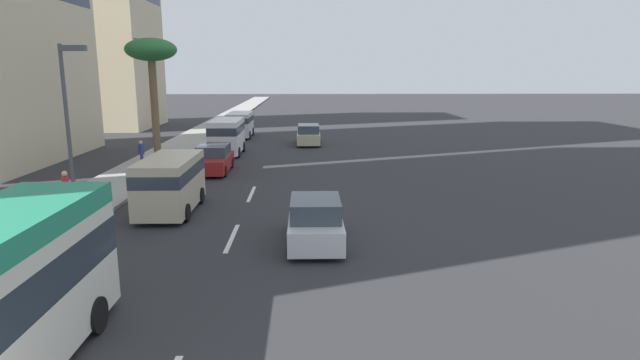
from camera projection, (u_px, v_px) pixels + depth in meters
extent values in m
plane|color=#2D2D30|center=(270.00, 153.00, 37.77)|extent=(198.00, 198.00, 0.00)
cube|color=#9E9B93|center=(170.00, 152.00, 37.56)|extent=(162.00, 3.41, 0.15)
cube|color=silver|center=(232.00, 238.00, 18.46)|extent=(3.20, 0.16, 0.01)
cube|color=silver|center=(251.00, 194.00, 25.08)|extent=(3.20, 0.16, 0.01)
cube|color=#A51E1E|center=(213.00, 163.00, 30.36)|extent=(4.43, 1.85, 0.78)
cube|color=#38424C|center=(213.00, 150.00, 30.43)|extent=(2.44, 1.70, 0.64)
cylinder|color=black|center=(224.00, 171.00, 29.09)|extent=(0.64, 0.22, 0.64)
cylinder|color=black|center=(194.00, 171.00, 29.04)|extent=(0.64, 0.22, 0.64)
cylinder|color=black|center=(231.00, 163.00, 31.77)|extent=(0.64, 0.22, 0.64)
cylinder|color=black|center=(203.00, 163.00, 31.73)|extent=(0.64, 0.22, 0.64)
cylinder|color=black|center=(96.00, 315.00, 11.72)|extent=(0.84, 0.26, 0.84)
cylinder|color=black|center=(5.00, 316.00, 11.67)|extent=(0.84, 0.26, 0.84)
cube|color=silver|center=(315.00, 227.00, 17.83)|extent=(4.07, 1.81, 0.81)
cube|color=#38424C|center=(315.00, 208.00, 17.48)|extent=(2.24, 1.67, 0.66)
cylinder|color=black|center=(292.00, 224.00, 19.09)|extent=(0.64, 0.22, 0.64)
cylinder|color=black|center=(337.00, 223.00, 19.14)|extent=(0.64, 0.22, 0.64)
cylinder|color=black|center=(290.00, 246.00, 16.63)|extent=(0.64, 0.22, 0.64)
cylinder|color=black|center=(342.00, 246.00, 16.67)|extent=(0.64, 0.22, 0.64)
cube|color=white|center=(227.00, 136.00, 36.72)|extent=(4.70, 2.01, 2.29)
cube|color=#2D3842|center=(227.00, 129.00, 36.62)|extent=(4.71, 2.02, 0.55)
cylinder|color=black|center=(238.00, 152.00, 35.57)|extent=(0.72, 0.24, 0.72)
cylinder|color=black|center=(210.00, 153.00, 35.52)|extent=(0.72, 0.24, 0.72)
cylinder|color=black|center=(243.00, 147.00, 38.33)|extent=(0.72, 0.24, 0.72)
cylinder|color=black|center=(217.00, 147.00, 38.28)|extent=(0.72, 0.24, 0.72)
cube|color=beige|center=(308.00, 137.00, 42.05)|extent=(4.70, 1.82, 0.79)
cube|color=#38424C|center=(308.00, 129.00, 41.67)|extent=(2.59, 1.68, 0.65)
cylinder|color=black|center=(298.00, 138.00, 43.51)|extent=(0.64, 0.22, 0.64)
cylinder|color=black|center=(318.00, 138.00, 43.55)|extent=(0.64, 0.22, 0.64)
cylinder|color=black|center=(298.00, 143.00, 40.66)|extent=(0.64, 0.22, 0.64)
cylinder|color=black|center=(319.00, 143.00, 40.70)|extent=(0.64, 0.22, 0.64)
cube|color=beige|center=(170.00, 183.00, 21.64)|extent=(4.79, 1.96, 2.14)
cube|color=#2D3842|center=(170.00, 172.00, 21.54)|extent=(4.80, 1.96, 0.51)
cylinder|color=black|center=(186.00, 213.00, 20.44)|extent=(0.72, 0.24, 0.72)
cylinder|color=black|center=(139.00, 213.00, 20.39)|extent=(0.72, 0.24, 0.72)
cylinder|color=black|center=(200.00, 196.00, 23.26)|extent=(0.72, 0.24, 0.72)
cylinder|color=black|center=(159.00, 196.00, 23.21)|extent=(0.72, 0.24, 0.72)
cube|color=silver|center=(240.00, 124.00, 46.33)|extent=(4.73, 1.96, 2.01)
cube|color=#2D3842|center=(240.00, 119.00, 46.24)|extent=(4.74, 1.97, 0.48)
cylinder|color=black|center=(249.00, 135.00, 45.14)|extent=(0.72, 0.24, 0.72)
cylinder|color=black|center=(228.00, 135.00, 45.09)|extent=(0.72, 0.24, 0.72)
cylinder|color=black|center=(252.00, 131.00, 47.92)|extent=(0.72, 0.24, 0.72)
cylinder|color=black|center=(232.00, 132.00, 47.87)|extent=(0.72, 0.24, 0.72)
cylinder|color=beige|center=(66.00, 203.00, 21.12)|extent=(0.14, 0.14, 0.84)
cylinder|color=beige|center=(68.00, 202.00, 21.28)|extent=(0.14, 0.14, 0.84)
cube|color=red|center=(65.00, 184.00, 21.05)|extent=(0.36, 0.28, 0.67)
sphere|color=beige|center=(64.00, 174.00, 20.95)|extent=(0.23, 0.23, 0.23)
cylinder|color=navy|center=(142.00, 161.00, 31.24)|extent=(0.14, 0.14, 0.77)
cylinder|color=navy|center=(142.00, 160.00, 31.39)|extent=(0.14, 0.14, 0.77)
cube|color=navy|center=(141.00, 149.00, 31.17)|extent=(0.38, 0.38, 0.61)
sphere|color=beige|center=(141.00, 142.00, 31.09)|extent=(0.21, 0.21, 0.21)
cylinder|color=brown|center=(155.00, 110.00, 32.59)|extent=(0.47, 0.47, 6.53)
ellipsoid|color=#2D7238|center=(151.00, 49.00, 31.82)|extent=(3.13, 3.13, 1.41)
cylinder|color=#4C4C51|center=(69.00, 138.00, 18.73)|extent=(0.14, 0.14, 6.64)
cube|color=#4C4C51|center=(73.00, 48.00, 18.08)|extent=(0.24, 0.90, 0.20)
cube|color=#2D3847|center=(149.00, 48.00, 53.51)|extent=(9.98, 0.08, 1.51)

